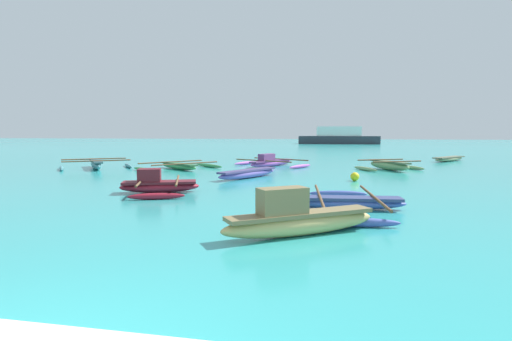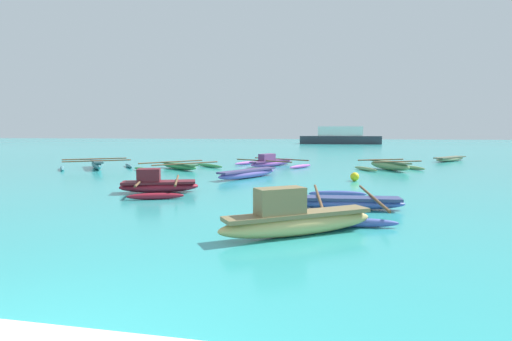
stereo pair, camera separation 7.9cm
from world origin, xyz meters
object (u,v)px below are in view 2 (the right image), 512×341
at_px(moored_boat_1, 179,166).
at_px(moored_boat_5, 158,185).
at_px(moored_boat_3, 345,202).
at_px(mooring_buoy_0, 355,177).
at_px(moored_boat_8, 271,162).
at_px(distant_ferry, 340,137).
at_px(moored_boat_0, 389,165).
at_px(moored_boat_6, 296,219).
at_px(moored_boat_4, 96,164).
at_px(moored_boat_7, 450,159).
at_px(moored_boat_2, 248,173).

relative_size(moored_boat_1, moored_boat_5, 1.40).
relative_size(moored_boat_3, mooring_buoy_0, 12.03).
bearing_deg(moored_boat_8, moored_boat_5, -163.12).
bearing_deg(mooring_buoy_0, moored_boat_8, 125.27).
bearing_deg(distant_ferry, moored_boat_3, -90.30).
xyz_separation_m(moored_boat_0, distant_ferry, (-2.24, 49.54, 1.00)).
relative_size(moored_boat_8, distant_ferry, 0.34).
bearing_deg(moored_boat_6, moored_boat_4, 100.09).
bearing_deg(mooring_buoy_0, moored_boat_3, -94.68).
xyz_separation_m(moored_boat_5, moored_boat_6, (5.14, -4.74, 0.07)).
distance_m(moored_boat_0, moored_boat_8, 6.69).
bearing_deg(moored_boat_1, moored_boat_7, 68.85).
relative_size(moored_boat_1, moored_boat_3, 1.12).
bearing_deg(moored_boat_3, moored_boat_4, 139.52).
xyz_separation_m(moored_boat_4, moored_boat_6, (12.41, -12.37, 0.10)).
relative_size(moored_boat_3, moored_boat_4, 1.00).
distance_m(moored_boat_1, moored_boat_4, 4.72).
distance_m(moored_boat_2, moored_boat_8, 6.29).
bearing_deg(moored_boat_7, moored_boat_5, -178.83).
bearing_deg(moored_boat_1, moored_boat_0, 48.08).
distance_m(moored_boat_7, moored_boat_8, 13.39).
relative_size(moored_boat_1, moored_boat_2, 1.34).
distance_m(moored_boat_0, moored_boat_7, 9.14).
xyz_separation_m(moored_boat_7, mooring_buoy_0, (-7.06, -13.09, 0.00)).
height_order(moored_boat_4, moored_boat_6, moored_boat_6).
height_order(moored_boat_5, mooring_buoy_0, moored_boat_5).
distance_m(moored_boat_0, moored_boat_6, 15.21).
bearing_deg(moored_boat_5, moored_boat_3, -36.73).
bearing_deg(moored_boat_6, moored_boat_7, 34.04).
relative_size(moored_boat_1, moored_boat_6, 1.61).
relative_size(moored_boat_5, moored_boat_7, 1.03).
relative_size(moored_boat_3, distant_ferry, 0.32).
height_order(moored_boat_0, moored_boat_8, moored_boat_8).
distance_m(moored_boat_1, distant_ferry, 52.23).
distance_m(moored_boat_3, mooring_buoy_0, 6.38).
distance_m(moored_boat_0, moored_boat_3, 12.09).
distance_m(moored_boat_4, moored_boat_8, 9.97).
relative_size(moored_boat_4, distant_ferry, 0.32).
bearing_deg(moored_boat_6, moored_boat_1, 85.91).
distance_m(moored_boat_2, mooring_buoy_0, 4.61).
relative_size(moored_boat_5, distant_ferry, 0.25).
xyz_separation_m(moored_boat_1, moored_boat_6, (7.72, -12.89, 0.16)).
relative_size(moored_boat_1, distant_ferry, 0.35).
relative_size(moored_boat_2, moored_boat_8, 0.77).
relative_size(moored_boat_1, moored_boat_4, 1.12).
distance_m(moored_boat_5, mooring_buoy_0, 8.09).
height_order(moored_boat_6, moored_boat_7, moored_boat_6).
relative_size(moored_boat_4, moored_boat_8, 0.92).
relative_size(moored_boat_0, distant_ferry, 0.27).
xyz_separation_m(moored_boat_0, moored_boat_3, (-2.56, -11.82, -0.07)).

